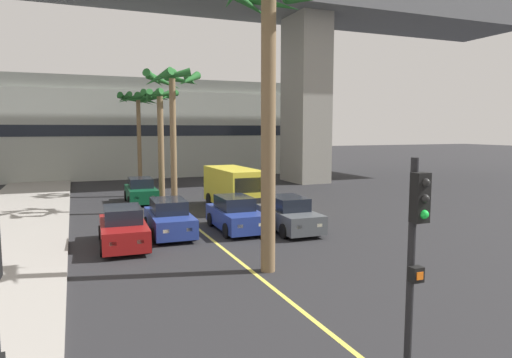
{
  "coord_description": "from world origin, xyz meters",
  "views": [
    {
      "loc": [
        -5.26,
        0.96,
        4.63
      ],
      "look_at": [
        0.0,
        14.0,
        3.08
      ],
      "focal_mm": 31.82,
      "sensor_mm": 36.0,
      "label": 1
    }
  ],
  "objects_px": {
    "car_queue_third": "(123,228)",
    "delivery_van": "(233,187)",
    "traffic_light_median_near": "(415,254)",
    "palm_tree_near_median": "(138,106)",
    "car_queue_front": "(235,215)",
    "palm_tree_far_median": "(160,111)",
    "car_queue_second": "(289,215)",
    "car_queue_fifth": "(141,191)",
    "palm_tree_farthest_median": "(173,94)",
    "palm_tree_mid_median": "(269,54)",
    "car_queue_fourth": "(169,219)"
  },
  "relations": [
    {
      "from": "car_queue_front",
      "to": "car_queue_fourth",
      "type": "relative_size",
      "value": 0.99
    },
    {
      "from": "delivery_van",
      "to": "palm_tree_near_median",
      "type": "relative_size",
      "value": 0.69
    },
    {
      "from": "car_queue_second",
      "to": "car_queue_fifth",
      "type": "distance_m",
      "value": 11.83
    },
    {
      "from": "car_queue_second",
      "to": "car_queue_fifth",
      "type": "height_order",
      "value": "same"
    },
    {
      "from": "car_queue_fourth",
      "to": "palm_tree_far_median",
      "type": "xyz_separation_m",
      "value": [
        1.81,
        11.85,
        5.13
      ]
    },
    {
      "from": "palm_tree_far_median",
      "to": "palm_tree_farthest_median",
      "type": "height_order",
      "value": "palm_tree_farthest_median"
    },
    {
      "from": "car_queue_fifth",
      "to": "palm_tree_mid_median",
      "type": "relative_size",
      "value": 0.44
    },
    {
      "from": "palm_tree_farthest_median",
      "to": "car_queue_fourth",
      "type": "bearing_deg",
      "value": -104.43
    },
    {
      "from": "car_queue_third",
      "to": "palm_tree_farthest_median",
      "type": "distance_m",
      "value": 9.42
    },
    {
      "from": "car_queue_fifth",
      "to": "palm_tree_farthest_median",
      "type": "distance_m",
      "value": 7.22
    },
    {
      "from": "car_queue_front",
      "to": "palm_tree_farthest_median",
      "type": "relative_size",
      "value": 0.52
    },
    {
      "from": "car_queue_third",
      "to": "car_queue_fifth",
      "type": "xyz_separation_m",
      "value": [
        2.14,
        10.69,
        0.0
      ]
    },
    {
      "from": "delivery_van",
      "to": "palm_tree_far_median",
      "type": "distance_m",
      "value": 8.56
    },
    {
      "from": "car_queue_front",
      "to": "delivery_van",
      "type": "relative_size",
      "value": 0.78
    },
    {
      "from": "delivery_van",
      "to": "palm_tree_mid_median",
      "type": "xyz_separation_m",
      "value": [
        -2.82,
        -11.58,
        5.66
      ]
    },
    {
      "from": "car_queue_front",
      "to": "car_queue_second",
      "type": "bearing_deg",
      "value": -24.71
    },
    {
      "from": "palm_tree_mid_median",
      "to": "palm_tree_farthest_median",
      "type": "height_order",
      "value": "palm_tree_mid_median"
    },
    {
      "from": "car_queue_front",
      "to": "traffic_light_median_near",
      "type": "relative_size",
      "value": 0.98
    },
    {
      "from": "car_queue_third",
      "to": "palm_tree_mid_median",
      "type": "relative_size",
      "value": 0.45
    },
    {
      "from": "car_queue_third",
      "to": "traffic_light_median_near",
      "type": "height_order",
      "value": "traffic_light_median_near"
    },
    {
      "from": "delivery_van",
      "to": "traffic_light_median_near",
      "type": "height_order",
      "value": "traffic_light_median_near"
    },
    {
      "from": "car_queue_third",
      "to": "car_queue_fifth",
      "type": "height_order",
      "value": "same"
    },
    {
      "from": "car_queue_second",
      "to": "palm_tree_mid_median",
      "type": "height_order",
      "value": "palm_tree_mid_median"
    },
    {
      "from": "delivery_van",
      "to": "palm_tree_far_median",
      "type": "relative_size",
      "value": 0.71
    },
    {
      "from": "palm_tree_near_median",
      "to": "palm_tree_mid_median",
      "type": "bearing_deg",
      "value": -88.33
    },
    {
      "from": "traffic_light_median_near",
      "to": "palm_tree_near_median",
      "type": "distance_m",
      "value": 33.03
    },
    {
      "from": "car_queue_front",
      "to": "traffic_light_median_near",
      "type": "height_order",
      "value": "traffic_light_median_near"
    },
    {
      "from": "car_queue_front",
      "to": "palm_tree_far_median",
      "type": "bearing_deg",
      "value": 95.59
    },
    {
      "from": "car_queue_fifth",
      "to": "traffic_light_median_near",
      "type": "bearing_deg",
      "value": -87.61
    },
    {
      "from": "car_queue_fifth",
      "to": "car_queue_front",
      "type": "bearing_deg",
      "value": -73.1
    },
    {
      "from": "delivery_van",
      "to": "palm_tree_farthest_median",
      "type": "distance_m",
      "value": 6.26
    },
    {
      "from": "delivery_van",
      "to": "car_queue_front",
      "type": "bearing_deg",
      "value": -108.38
    },
    {
      "from": "car_queue_front",
      "to": "car_queue_second",
      "type": "relative_size",
      "value": 1.0
    },
    {
      "from": "car_queue_second",
      "to": "palm_tree_near_median",
      "type": "distance_m",
      "value": 21.09
    },
    {
      "from": "car_queue_front",
      "to": "palm_tree_near_median",
      "type": "xyz_separation_m",
      "value": [
        -1.73,
        18.86,
        5.8
      ]
    },
    {
      "from": "delivery_van",
      "to": "palm_tree_mid_median",
      "type": "bearing_deg",
      "value": -103.7
    },
    {
      "from": "palm_tree_far_median",
      "to": "palm_tree_farthest_median",
      "type": "relative_size",
      "value": 0.94
    },
    {
      "from": "car_queue_third",
      "to": "delivery_van",
      "type": "xyz_separation_m",
      "value": [
        6.88,
        6.53,
        0.57
      ]
    },
    {
      "from": "palm_tree_farthest_median",
      "to": "palm_tree_near_median",
      "type": "bearing_deg",
      "value": 90.46
    },
    {
      "from": "traffic_light_median_near",
      "to": "palm_tree_mid_median",
      "type": "height_order",
      "value": "palm_tree_mid_median"
    },
    {
      "from": "car_queue_front",
      "to": "delivery_van",
      "type": "bearing_deg",
      "value": 71.62
    },
    {
      "from": "car_queue_third",
      "to": "palm_tree_near_median",
      "type": "height_order",
      "value": "palm_tree_near_median"
    },
    {
      "from": "car_queue_fifth",
      "to": "palm_tree_near_median",
      "type": "xyz_separation_m",
      "value": [
        1.19,
        9.24,
        5.8
      ]
    },
    {
      "from": "palm_tree_near_median",
      "to": "palm_tree_farthest_median",
      "type": "height_order",
      "value": "palm_tree_farthest_median"
    },
    {
      "from": "car_queue_third",
      "to": "palm_tree_farthest_median",
      "type": "height_order",
      "value": "palm_tree_farthest_median"
    },
    {
      "from": "palm_tree_mid_median",
      "to": "car_queue_third",
      "type": "bearing_deg",
      "value": 128.77
    },
    {
      "from": "palm_tree_near_median",
      "to": "palm_tree_far_median",
      "type": "distance_m",
      "value": 6.86
    },
    {
      "from": "car_queue_front",
      "to": "car_queue_third",
      "type": "bearing_deg",
      "value": -168.15
    },
    {
      "from": "traffic_light_median_near",
      "to": "palm_tree_near_median",
      "type": "height_order",
      "value": "palm_tree_near_median"
    },
    {
      "from": "car_queue_fifth",
      "to": "delivery_van",
      "type": "bearing_deg",
      "value": -41.27
    }
  ]
}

